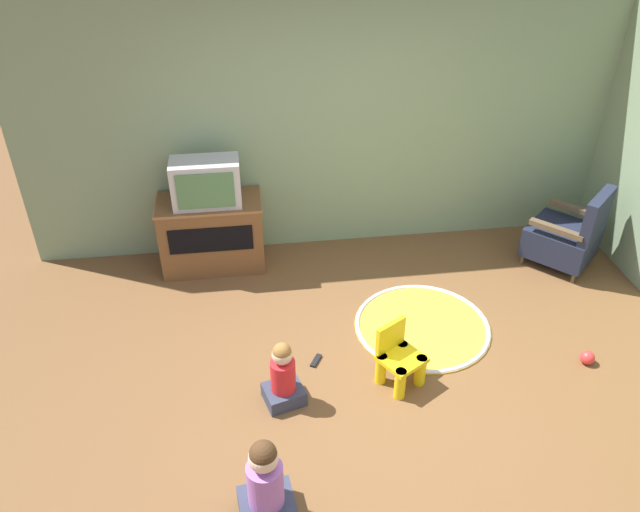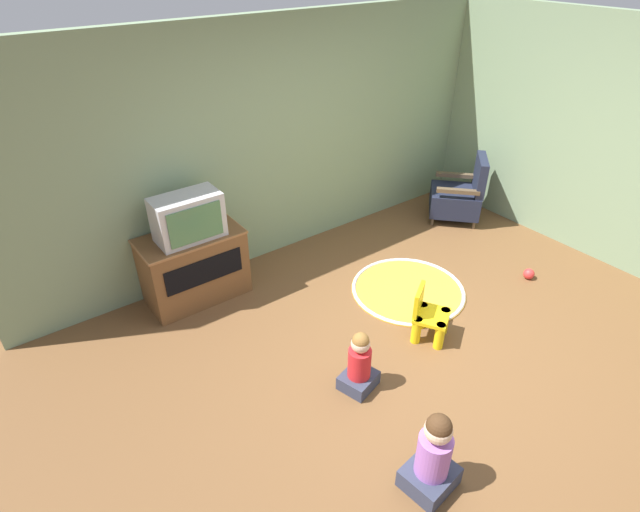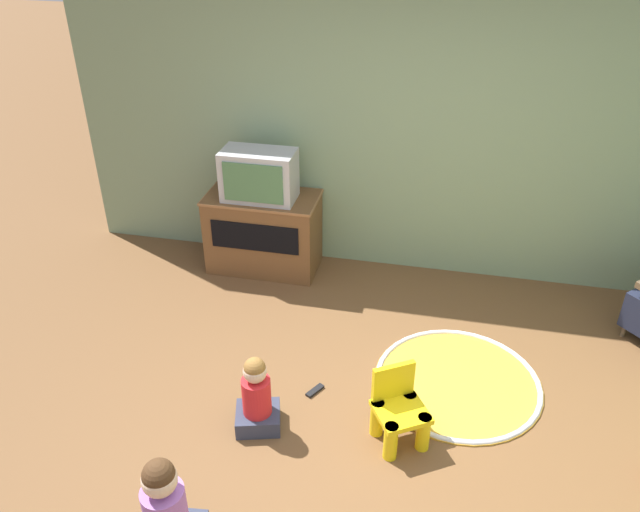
% 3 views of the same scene
% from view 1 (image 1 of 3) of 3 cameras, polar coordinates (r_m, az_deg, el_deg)
% --- Properties ---
extents(ground_plane, '(30.00, 30.00, 0.00)m').
position_cam_1_polar(ground_plane, '(4.90, 5.54, -12.69)').
color(ground_plane, brown).
extents(wall_back, '(5.83, 0.12, 2.54)m').
position_cam_1_polar(wall_back, '(6.08, 0.64, 11.89)').
color(wall_back, gray).
rests_on(wall_back, ground_plane).
extents(tv_cabinet, '(0.99, 0.53, 0.71)m').
position_cam_1_polar(tv_cabinet, '(6.14, -9.85, 2.16)').
color(tv_cabinet, brown).
rests_on(tv_cabinet, ground_plane).
extents(television, '(0.62, 0.35, 0.43)m').
position_cam_1_polar(television, '(5.82, -10.38, 6.62)').
color(television, '#B7B7BC').
rests_on(television, tv_cabinet).
extents(black_armchair, '(0.83, 0.83, 0.85)m').
position_cam_1_polar(black_armchair, '(6.53, 21.67, 1.71)').
color(black_armchair, brown).
rests_on(black_armchair, ground_plane).
extents(yellow_kid_chair, '(0.42, 0.41, 0.51)m').
position_cam_1_polar(yellow_kid_chair, '(4.89, 7.24, -9.49)').
color(yellow_kid_chair, yellow).
rests_on(yellow_kid_chair, ground_plane).
extents(play_mat, '(1.18, 1.18, 0.04)m').
position_cam_1_polar(play_mat, '(5.54, 9.33, -6.32)').
color(play_mat, gold).
rests_on(play_mat, ground_plane).
extents(child_watching_left, '(0.34, 0.32, 0.56)m').
position_cam_1_polar(child_watching_left, '(4.69, -3.39, -10.99)').
color(child_watching_left, '#33384C').
rests_on(child_watching_left, ground_plane).
extents(child_watching_center, '(0.37, 0.34, 0.67)m').
position_cam_1_polar(child_watching_center, '(4.03, -5.00, -20.23)').
color(child_watching_center, '#33384C').
rests_on(child_watching_center, ground_plane).
extents(toy_ball, '(0.12, 0.12, 0.12)m').
position_cam_1_polar(toy_ball, '(5.54, 23.26, -8.52)').
color(toy_ball, red).
rests_on(toy_ball, ground_plane).
extents(remote_control, '(0.11, 0.15, 0.02)m').
position_cam_1_polar(remote_control, '(5.14, -0.37, -9.54)').
color(remote_control, black).
rests_on(remote_control, ground_plane).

